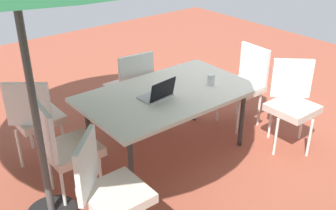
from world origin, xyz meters
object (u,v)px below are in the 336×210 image
chair_southeast (35,116)px  cup (211,80)px  chair_east (65,146)px  chair_west (244,82)px  chair_south (131,85)px  chair_northeast (108,188)px  dining_table (168,97)px  chair_northwest (292,101)px  laptop (158,94)px

chair_southeast → cup: bearing=-169.1°
chair_east → chair_west: (-2.33, 0.05, 0.00)m
chair_west → chair_south: (1.12, -0.78, 0.00)m
chair_southeast → chair_northeast: (0.03, 1.47, 0.00)m
chair_south → cup: (-0.44, 0.89, 0.25)m
dining_table → chair_west: size_ratio=1.83×
dining_table → chair_southeast: (1.15, -0.73, -0.14)m
chair_northwest → cup: chair_northwest is taller
chair_northeast → laptop: 1.25m
chair_west → dining_table: bearing=-87.8°
chair_northeast → chair_west: size_ratio=1.00×
chair_east → dining_table: bearing=-85.2°
dining_table → chair_southeast: size_ratio=1.83×
chair_south → laptop: size_ratio=2.83×
dining_table → chair_west: bearing=178.7°
chair_northeast → cup: chair_northeast is taller
chair_west → laptop: size_ratio=2.83×
chair_northeast → chair_west: same height
laptop → chair_northeast: bearing=27.5°
chair_east → chair_south: bearing=-53.0°
chair_northwest → chair_southeast: (2.34, -1.44, 0.00)m
dining_table → chair_northeast: size_ratio=1.83×
chair_northeast → laptop: bearing=-11.2°
chair_southeast → chair_northeast: 1.47m
chair_southeast → chair_northwest: bearing=-172.5°
cup → laptop: bearing=-7.8°
dining_table → chair_east: size_ratio=1.83×
chair_southeast → chair_west: (-2.31, 0.76, 0.00)m
chair_west → chair_northeast: bearing=-69.7°
chair_northwest → chair_northeast: size_ratio=1.00×
chair_east → laptop: bearing=-88.3°
chair_west → cup: chair_west is taller
chair_northeast → chair_west: bearing=-28.5°
chair_southeast → laptop: (-0.98, 0.79, 0.24)m
chair_west → laptop: chair_west is taller
laptop → cup: size_ratio=2.93×
dining_table → chair_northwest: size_ratio=1.83×
chair_south → cup: 1.03m
chair_west → cup: 0.74m
chair_northwest → laptop: (1.36, -0.65, 0.24)m
dining_table → chair_northwest: (-1.19, 0.70, -0.14)m
chair_northeast → chair_northwest: bearing=-44.5°
dining_table → chair_south: chair_south is taller
chair_southeast → chair_south: same height
chair_southeast → cup: size_ratio=8.29×
chair_northeast → chair_southeast: bearing=43.5°
chair_south → chair_northwest: bearing=133.7°
chair_northwest → chair_south: (1.15, -1.46, 0.00)m
chair_northeast → chair_south: same height
chair_northwest → dining_table: bearing=-168.0°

